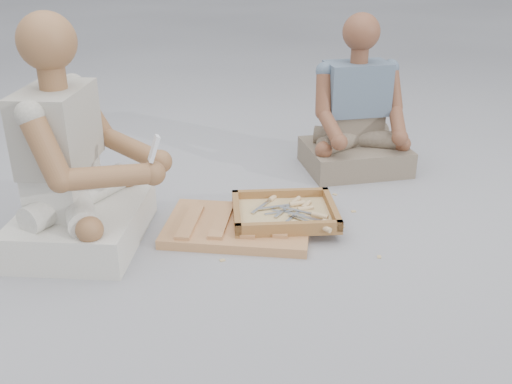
{
  "coord_description": "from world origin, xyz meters",
  "views": [
    {
      "loc": [
        -0.05,
        -1.76,
        1.15
      ],
      "look_at": [
        0.02,
        0.1,
        0.3
      ],
      "focal_mm": 40.0,
      "sensor_mm": 36.0,
      "label": 1
    }
  ],
  "objects_px": {
    "tool_tray": "(284,213)",
    "craftsman": "(75,170)",
    "carved_panel": "(238,226)",
    "companion": "(356,120)"
  },
  "relations": [
    {
      "from": "tool_tray",
      "to": "craftsman",
      "type": "relative_size",
      "value": 0.49
    },
    {
      "from": "carved_panel",
      "to": "tool_tray",
      "type": "distance_m",
      "value": 0.21
    },
    {
      "from": "craftsman",
      "to": "companion",
      "type": "height_order",
      "value": "craftsman"
    },
    {
      "from": "carved_panel",
      "to": "craftsman",
      "type": "distance_m",
      "value": 0.7
    },
    {
      "from": "tool_tray",
      "to": "companion",
      "type": "distance_m",
      "value": 0.81
    },
    {
      "from": "companion",
      "to": "tool_tray",
      "type": "bearing_deg",
      "value": 46.89
    },
    {
      "from": "tool_tray",
      "to": "companion",
      "type": "relative_size",
      "value": 0.56
    },
    {
      "from": "carved_panel",
      "to": "companion",
      "type": "height_order",
      "value": "companion"
    },
    {
      "from": "carved_panel",
      "to": "companion",
      "type": "bearing_deg",
      "value": 47.75
    },
    {
      "from": "craftsman",
      "to": "companion",
      "type": "relative_size",
      "value": 1.13
    }
  ]
}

